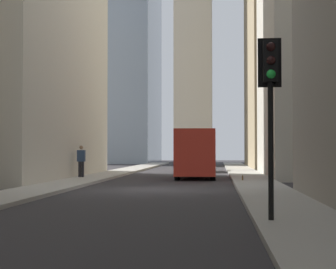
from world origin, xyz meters
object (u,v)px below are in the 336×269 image
object	(u,v)px
pedestrian	(81,160)
discarded_bottle	(243,178)
delivery_truck	(197,154)
sedan_black	(201,163)
traffic_light_foreground	(270,85)

from	to	relation	value
pedestrian	discarded_bottle	world-z (taller)	pedestrian
delivery_truck	pedestrian	distance (m)	6.79
sedan_black	pedestrian	bearing A→B (deg)	150.73
delivery_truck	pedestrian	bearing A→B (deg)	106.37
sedan_black	traffic_light_foreground	size ratio (longest dim) A/B	1.07
pedestrian	traffic_light_foreground	bearing A→B (deg)	-154.00
pedestrian	delivery_truck	bearing A→B (deg)	-73.63
traffic_light_foreground	discarded_bottle	size ratio (longest dim) A/B	14.91
sedan_black	discarded_bottle	size ratio (longest dim) A/B	15.93
sedan_black	discarded_bottle	xyz separation A→B (m)	(-14.17, -2.50, -0.42)
traffic_light_foreground	discarded_bottle	xyz separation A→B (m)	(15.64, -0.13, -2.85)
pedestrian	discarded_bottle	size ratio (longest dim) A/B	6.64
sedan_black	pedestrian	world-z (taller)	pedestrian
traffic_light_foreground	pedestrian	distance (m)	20.34
sedan_black	traffic_light_foreground	xyz separation A→B (m)	(-29.80, -2.37, 2.43)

